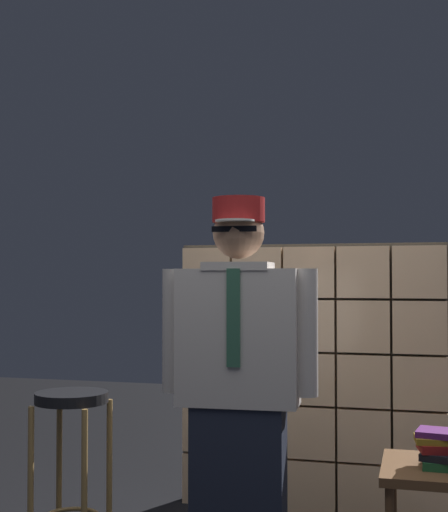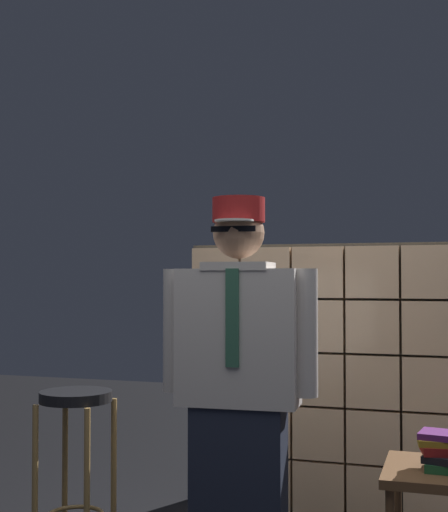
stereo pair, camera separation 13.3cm
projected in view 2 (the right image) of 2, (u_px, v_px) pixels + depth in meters
name	position (u px, v px, depth m)	size (l,w,h in m)	color
glass_block_wall	(319.00, 379.00, 4.16)	(1.58, 0.10, 1.58)	#E0B78C
standing_person	(239.00, 388.00, 3.04)	(0.68, 0.30, 1.70)	#1E2333
bar_stool	(76.00, 437.00, 3.35)	(0.34, 0.34, 0.83)	black
side_table	(447.00, 486.00, 3.03)	(0.52, 0.52, 0.55)	brown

